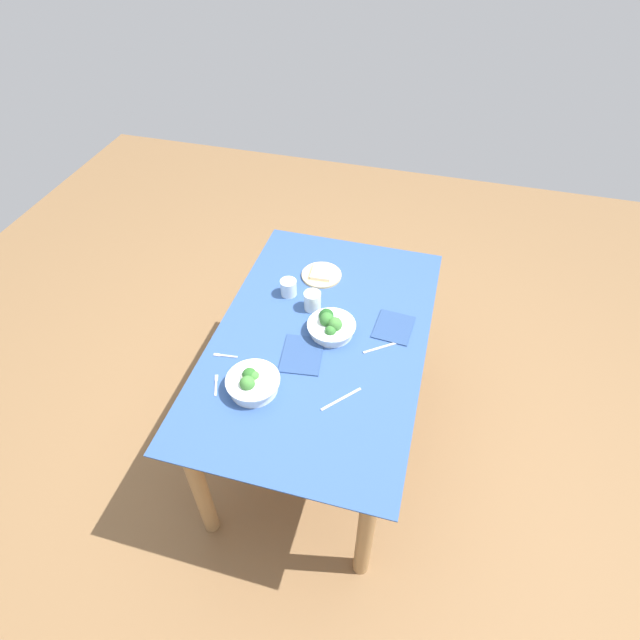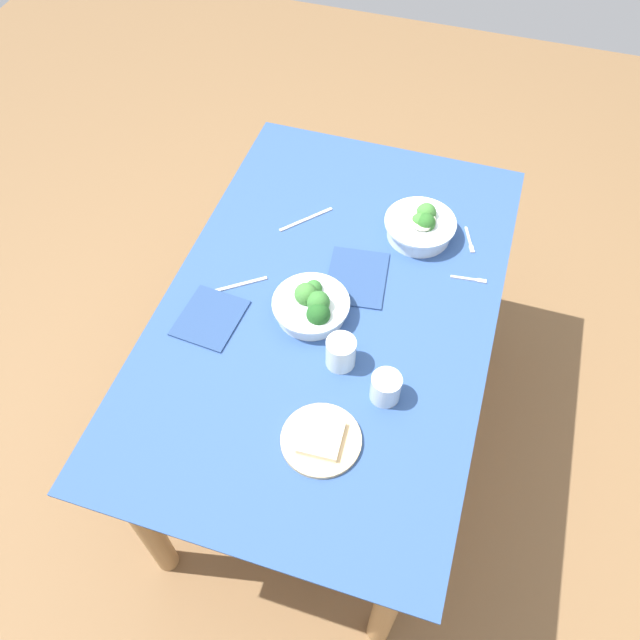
{
  "view_description": "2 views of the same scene",
  "coord_description": "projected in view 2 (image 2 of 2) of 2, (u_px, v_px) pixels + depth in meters",
  "views": [
    {
      "loc": [
        -1.51,
        -0.41,
        2.42
      ],
      "look_at": [
        0.1,
        0.03,
        0.77
      ],
      "focal_mm": 28.77,
      "sensor_mm": 36.0,
      "label": 1
    },
    {
      "loc": [
        1.09,
        0.31,
        2.21
      ],
      "look_at": [
        0.06,
        -0.01,
        0.77
      ],
      "focal_mm": 36.13,
      "sensor_mm": 36.0,
      "label": 2
    }
  ],
  "objects": [
    {
      "name": "dining_table",
      "position": [
        329.0,
        328.0,
        1.93
      ],
      "size": [
        1.48,
        0.93,
        0.76
      ],
      "color": "#2D4C84",
      "rests_on": "ground_plane"
    },
    {
      "name": "table_knife_left",
      "position": [
        234.0,
        286.0,
        1.88
      ],
      "size": [
        0.13,
        0.17,
        0.0
      ],
      "primitive_type": "cube",
      "rotation": [
        0.0,
        0.0,
        5.35
      ],
      "color": "#B7B7BC",
      "rests_on": "dining_table"
    },
    {
      "name": "ground_plane",
      "position": [
        327.0,
        427.0,
        2.45
      ],
      "size": [
        6.0,
        6.0,
        0.0
      ],
      "primitive_type": "plane",
      "color": "brown"
    },
    {
      "name": "table_knife_right",
      "position": [
        306.0,
        219.0,
        2.04
      ],
      "size": [
        0.15,
        0.13,
        0.0
      ],
      "primitive_type": "cube",
      "rotation": [
        0.0,
        0.0,
        5.56
      ],
      "color": "#B7B7BC",
      "rests_on": "dining_table"
    },
    {
      "name": "broccoli_bowl_near",
      "position": [
        312.0,
        306.0,
        1.79
      ],
      "size": [
        0.22,
        0.22,
        0.1
      ],
      "color": "white",
      "rests_on": "dining_table"
    },
    {
      "name": "fork_by_far_bowl",
      "position": [
        470.0,
        279.0,
        1.89
      ],
      "size": [
        0.02,
        0.11,
        0.0
      ],
      "rotation": [
        0.0,
        0.0,
        1.69
      ],
      "color": "#B7B7BC",
      "rests_on": "dining_table"
    },
    {
      "name": "napkin_folded_upper",
      "position": [
        357.0,
        277.0,
        1.9
      ],
      "size": [
        0.24,
        0.2,
        0.01
      ],
      "primitive_type": "cube",
      "rotation": [
        0.0,
        0.0,
        0.13
      ],
      "color": "navy",
      "rests_on": "dining_table"
    },
    {
      "name": "napkin_folded_lower",
      "position": [
        210.0,
        318.0,
        1.81
      ],
      "size": [
        0.2,
        0.18,
        0.01
      ],
      "primitive_type": "cube",
      "rotation": [
        0.0,
        0.0,
        -0.08
      ],
      "color": "navy",
      "rests_on": "dining_table"
    },
    {
      "name": "water_glass_center",
      "position": [
        341.0,
        353.0,
        1.69
      ],
      "size": [
        0.08,
        0.08,
        0.09
      ],
      "primitive_type": "cylinder",
      "color": "silver",
      "rests_on": "dining_table"
    },
    {
      "name": "fork_by_near_bowl",
      "position": [
        469.0,
        241.0,
        1.98
      ],
      "size": [
        0.1,
        0.05,
        0.0
      ],
      "rotation": [
        0.0,
        0.0,
        0.36
      ],
      "color": "#B7B7BC",
      "rests_on": "dining_table"
    },
    {
      "name": "broccoli_bowl_far",
      "position": [
        420.0,
        226.0,
        1.97
      ],
      "size": [
        0.22,
        0.22,
        0.1
      ],
      "color": "white",
      "rests_on": "dining_table"
    },
    {
      "name": "water_glass_side",
      "position": [
        386.0,
        388.0,
        1.63
      ],
      "size": [
        0.08,
        0.08,
        0.08
      ],
      "primitive_type": "cylinder",
      "color": "silver",
      "rests_on": "dining_table"
    },
    {
      "name": "bread_side_plate",
      "position": [
        321.0,
        439.0,
        1.58
      ],
      "size": [
        0.2,
        0.2,
        0.03
      ],
      "color": "#D6B27A",
      "rests_on": "dining_table"
    }
  ]
}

